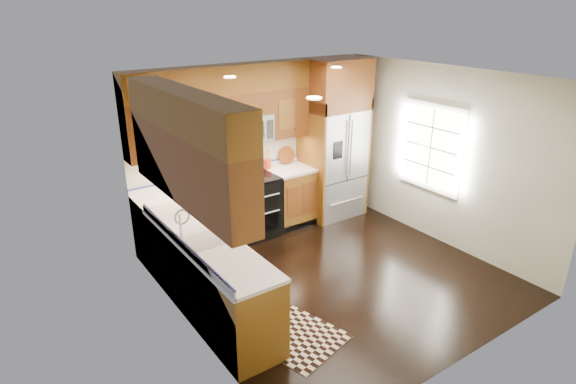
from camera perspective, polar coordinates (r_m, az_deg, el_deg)
ground at (r=6.54m, az=5.39°, el=-9.81°), size 4.00×4.00×0.00m
wall_back at (r=7.52m, az=-4.07°, el=5.32°), size 4.00×0.02×2.60m
wall_left at (r=5.00m, az=-12.04°, el=-3.67°), size 0.02×4.00×2.60m
wall_right at (r=7.37m, az=17.83°, el=3.98°), size 0.02×4.00×2.60m
window at (r=7.44m, az=16.61°, el=5.09°), size 0.04×1.10×1.30m
base_cabinets at (r=6.39m, az=-8.32°, el=-6.12°), size 2.85×3.00×0.90m
countertop at (r=6.34m, az=-7.87°, el=-1.62°), size 2.86×3.01×0.04m
upper_cabinets at (r=6.04m, az=-9.25°, el=8.18°), size 2.85×3.00×1.15m
range at (r=7.41m, az=-4.25°, el=-1.76°), size 0.76×0.67×0.95m
microwave at (r=7.14m, az=-5.05°, el=7.41°), size 0.76×0.40×0.42m
refrigerator at (r=7.95m, az=5.43°, el=6.21°), size 0.98×0.75×2.60m
sink_faucet at (r=5.41m, az=-10.17°, el=-5.12°), size 0.54×0.44×0.37m
rug at (r=5.58m, az=-0.81°, el=-15.83°), size 1.15×1.54×0.01m
knife_block at (r=7.22m, az=-8.38°, el=2.30°), size 0.11×0.14×0.25m
utensil_crock at (r=7.61m, az=-2.42°, el=3.59°), size 0.14×0.14×0.32m
cutting_board at (r=7.87m, az=-0.18°, el=3.45°), size 0.31×0.31×0.02m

